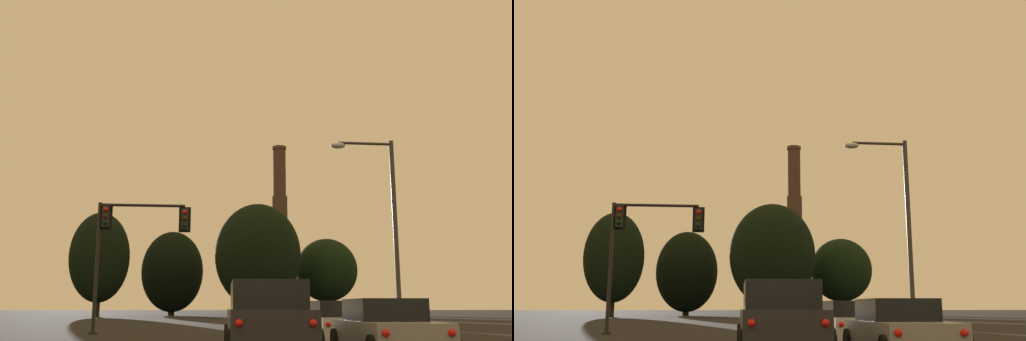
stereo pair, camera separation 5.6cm
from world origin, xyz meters
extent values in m
cube|color=#232328|center=(-0.01, 15.05, 0.68)|extent=(2.12, 4.88, 0.95)
cube|color=black|center=(0.00, 15.17, 1.51)|extent=(1.90, 2.87, 0.70)
cylinder|color=black|center=(-0.87, 17.01, 0.38)|extent=(0.25, 0.77, 0.76)
cylinder|color=black|center=(1.01, 16.93, 0.38)|extent=(0.25, 0.77, 0.76)
sphere|color=red|center=(-0.89, 12.66, 0.89)|extent=(0.17, 0.17, 0.17)
sphere|color=red|center=(0.67, 12.60, 0.89)|extent=(0.17, 0.17, 0.17)
cube|color=silver|center=(3.08, 21.26, 0.53)|extent=(1.86, 4.06, 0.72)
cube|color=black|center=(3.09, 20.86, 1.16)|extent=(1.62, 1.95, 0.55)
cylinder|color=black|center=(2.19, 22.86, 0.30)|extent=(0.24, 0.61, 0.60)
cylinder|color=black|center=(3.86, 22.92, 0.30)|extent=(0.24, 0.61, 0.60)
cylinder|color=black|center=(2.30, 19.61, 0.30)|extent=(0.24, 0.61, 0.60)
cylinder|color=black|center=(3.98, 19.67, 0.30)|extent=(0.24, 0.61, 0.60)
sphere|color=red|center=(2.47, 19.22, 0.68)|extent=(0.17, 0.17, 0.17)
sphere|color=red|center=(3.83, 19.27, 0.68)|extent=(0.17, 0.17, 0.17)
cube|color=gray|center=(2.97, 14.84, 0.53)|extent=(1.88, 4.63, 0.70)
cube|color=black|center=(2.97, 15.07, 1.15)|extent=(1.66, 2.23, 0.55)
cylinder|color=black|center=(2.12, 16.76, 0.32)|extent=(0.23, 0.64, 0.64)
cylinder|color=black|center=(3.88, 16.73, 0.32)|extent=(0.23, 0.64, 0.64)
sphere|color=red|center=(2.21, 12.53, 0.68)|extent=(0.17, 0.17, 0.17)
sphere|color=red|center=(3.65, 12.51, 0.68)|extent=(0.17, 0.17, 0.17)
cylinder|color=black|center=(-6.42, 28.92, 3.07)|extent=(0.18, 0.18, 6.15)
cylinder|color=black|center=(-6.42, 28.92, 0.05)|extent=(0.40, 0.40, 0.10)
cube|color=black|center=(-6.13, 28.92, 5.48)|extent=(0.34, 0.34, 1.04)
cube|color=black|center=(-6.13, 29.10, 5.48)|extent=(0.58, 0.03, 1.25)
sphere|color=red|center=(-6.13, 28.73, 5.80)|extent=(0.22, 0.22, 0.22)
sphere|color=#352604|center=(-6.13, 28.73, 5.48)|extent=(0.22, 0.22, 0.22)
sphere|color=black|center=(-6.13, 28.73, 5.15)|extent=(0.22, 0.22, 0.22)
cylinder|color=black|center=(-4.39, 28.92, 6.05)|extent=(4.07, 0.14, 0.14)
sphere|color=black|center=(-6.42, 28.92, 6.05)|extent=(0.18, 0.18, 0.18)
cube|color=black|center=(-2.35, 28.92, 5.41)|extent=(0.34, 0.34, 1.04)
cube|color=black|center=(-2.35, 29.10, 5.41)|extent=(0.58, 0.03, 1.25)
sphere|color=red|center=(-2.35, 28.73, 5.73)|extent=(0.22, 0.22, 0.22)
sphere|color=#352604|center=(-2.35, 28.73, 5.41)|extent=(0.22, 0.22, 0.22)
sphere|color=black|center=(-2.35, 28.73, 5.08)|extent=(0.22, 0.22, 0.22)
cylinder|color=#38383A|center=(6.62, 24.38, 4.17)|extent=(0.20, 0.20, 8.34)
cylinder|color=#38383A|center=(5.43, 24.38, 8.19)|extent=(2.37, 0.12, 0.12)
sphere|color=#38383A|center=(6.62, 24.38, 8.19)|extent=(0.20, 0.20, 0.20)
ellipsoid|color=silver|center=(4.25, 24.38, 8.07)|extent=(0.64, 0.36, 0.26)
cylinder|color=#3C2B22|center=(17.99, 138.02, 1.25)|extent=(6.69, 6.69, 2.50)
cylinder|color=#473328|center=(17.99, 138.02, 8.60)|extent=(4.18, 4.18, 12.20)
cylinder|color=#473328|center=(17.99, 138.02, 20.80)|extent=(3.59, 3.59, 12.20)
cylinder|color=#473328|center=(17.99, 138.02, 33.00)|extent=(3.01, 3.01, 12.20)
cylinder|color=#4E382C|center=(17.99, 138.02, 38.75)|extent=(3.37, 3.37, 0.70)
cylinder|color=black|center=(6.92, 82.56, 1.44)|extent=(1.19, 1.19, 2.88)
ellipsoid|color=black|center=(6.92, 82.56, 8.25)|extent=(11.89, 10.70, 14.32)
cylinder|color=black|center=(-14.70, 83.64, 1.67)|extent=(0.81, 0.81, 3.35)
ellipsoid|color=black|center=(-14.70, 83.64, 7.92)|extent=(8.13, 7.32, 12.19)
cylinder|color=black|center=(17.95, 88.94, 1.60)|extent=(0.92, 0.92, 3.20)
ellipsoid|color=black|center=(17.95, 88.94, 6.70)|extent=(9.23, 8.31, 9.33)
cylinder|color=black|center=(-5.12, 93.10, 1.02)|extent=(0.94, 0.94, 2.03)
ellipsoid|color=black|center=(-5.12, 93.10, 6.58)|extent=(9.36, 8.42, 12.13)
camera|label=1|loc=(-1.85, -0.17, 1.21)|focal=42.00mm
camera|label=2|loc=(-1.80, -0.17, 1.21)|focal=42.00mm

